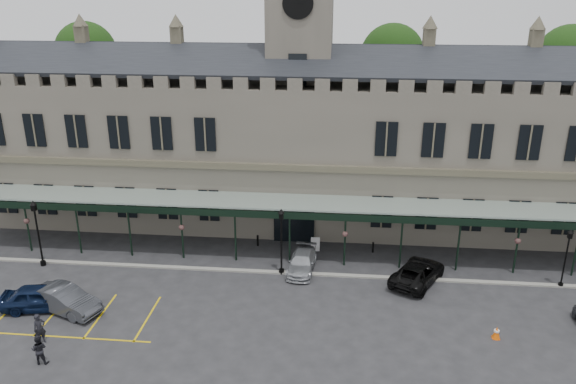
# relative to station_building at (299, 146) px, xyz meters

# --- Properties ---
(ground) EXTENTS (140.00, 140.00, 0.00)m
(ground) POSITION_rel_station_building_xyz_m (0.00, -15.91, -6.47)
(ground) COLOR #272629
(station_building) EXTENTS (60.00, 10.36, 17.30)m
(station_building) POSITION_rel_station_building_xyz_m (0.00, 0.00, 0.00)
(station_building) COLOR #5B564C
(station_building) RESTS_ON ground
(clock_tower) EXTENTS (5.60, 5.60, 24.80)m
(clock_tower) POSITION_rel_station_building_xyz_m (0.00, 0.09, 6.64)
(clock_tower) COLOR #5B564C
(clock_tower) RESTS_ON ground
(canopy) EXTENTS (50.00, 4.10, 4.30)m
(canopy) POSITION_rel_station_building_xyz_m (0.00, -8.45, -4.06)
(canopy) COLOR #8C9E93
(canopy) RESTS_ON ground
(kerb) EXTENTS (60.00, 0.40, 0.12)m
(kerb) POSITION_rel_station_building_xyz_m (0.00, -10.41, -6.41)
(kerb) COLOR gray
(kerb) RESTS_ON ground
(parking_markings) EXTENTS (16.00, 6.00, 0.01)m
(parking_markings) POSITION_rel_station_building_xyz_m (-14.00, -17.41, -6.47)
(parking_markings) COLOR gold
(parking_markings) RESTS_ON ground
(tree_behind_left) EXTENTS (6.00, 6.00, 16.00)m
(tree_behind_left) POSITION_rel_station_building_xyz_m (-22.00, 9.09, 6.35)
(tree_behind_left) COLOR #332314
(tree_behind_left) RESTS_ON ground
(tree_behind_mid) EXTENTS (6.00, 6.00, 16.00)m
(tree_behind_mid) POSITION_rel_station_building_xyz_m (8.00, 9.09, 6.35)
(tree_behind_mid) COLOR #332314
(tree_behind_mid) RESTS_ON ground
(tree_behind_right) EXTENTS (6.00, 6.00, 16.00)m
(tree_behind_right) POSITION_rel_station_building_xyz_m (24.00, 9.09, 6.35)
(tree_behind_right) COLOR #332314
(tree_behind_right) RESTS_ON ground
(lamp_post_left) EXTENTS (0.48, 0.48, 5.08)m
(lamp_post_left) POSITION_rel_station_building_xyz_m (-17.90, -10.89, -3.46)
(lamp_post_left) COLOR black
(lamp_post_left) RESTS_ON ground
(lamp_post_mid) EXTENTS (0.47, 0.47, 4.96)m
(lamp_post_mid) POSITION_rel_station_building_xyz_m (-0.41, -10.42, -3.53)
(lamp_post_mid) COLOR black
(lamp_post_mid) RESTS_ON ground
(lamp_post_right) EXTENTS (0.41, 0.41, 4.28)m
(lamp_post_right) POSITION_rel_station_building_xyz_m (18.66, -10.44, -3.93)
(lamp_post_right) COLOR black
(lamp_post_right) RESTS_ON ground
(traffic_cone) EXTENTS (0.48, 0.48, 0.76)m
(traffic_cone) POSITION_rel_station_building_xyz_m (12.82, -16.96, -6.10)
(traffic_cone) COLOR #F65B07
(traffic_cone) RESTS_ON ground
(sign_board) EXTENTS (0.68, 0.09, 1.16)m
(sign_board) POSITION_rel_station_building_xyz_m (1.78, -6.63, -5.90)
(sign_board) COLOR black
(sign_board) RESTS_ON ground
(bollard_left) EXTENTS (0.16, 0.16, 0.89)m
(bollard_left) POSITION_rel_station_building_xyz_m (-2.76, -6.10, -6.02)
(bollard_left) COLOR black
(bollard_left) RESTS_ON ground
(bollard_right) EXTENTS (0.15, 0.15, 0.84)m
(bollard_right) POSITION_rel_station_building_xyz_m (6.19, -6.41, -6.05)
(bollard_right) COLOR black
(bollard_right) RESTS_ON ground
(car_left_a) EXTENTS (5.01, 2.71, 1.62)m
(car_left_a) POSITION_rel_station_building_xyz_m (-15.00, -16.52, -5.66)
(car_left_a) COLOR black
(car_left_a) RESTS_ON ground
(car_left_b) EXTENTS (5.17, 3.32, 1.61)m
(car_left_b) POSITION_rel_station_building_xyz_m (-13.38, -16.61, -5.66)
(car_left_b) COLOR #3A3C42
(car_left_b) RESTS_ON ground
(car_taxi) EXTENTS (2.15, 4.55, 1.28)m
(car_taxi) POSITION_rel_station_building_xyz_m (1.00, -9.83, -5.83)
(car_taxi) COLOR #9D9FA5
(car_taxi) RESTS_ON ground
(car_van) EXTENTS (4.68, 5.76, 1.46)m
(car_van) POSITION_rel_station_building_xyz_m (9.04, -10.69, -5.74)
(car_van) COLOR black
(car_van) RESTS_ON ground
(person_a) EXTENTS (0.77, 0.80, 1.85)m
(person_a) POSITION_rel_station_building_xyz_m (-13.20, -19.94, -5.54)
(person_a) COLOR black
(person_a) RESTS_ON ground
(person_b) EXTENTS (0.93, 0.77, 1.72)m
(person_b) POSITION_rel_station_building_xyz_m (-12.30, -21.71, -5.61)
(person_b) COLOR black
(person_b) RESTS_ON ground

